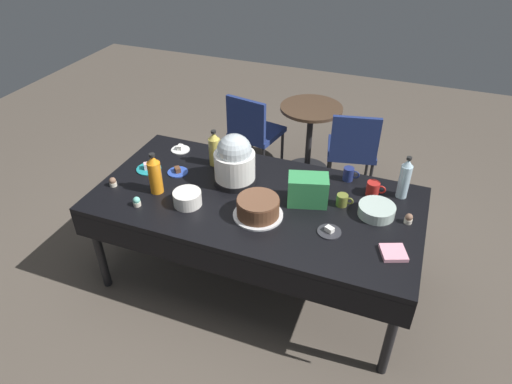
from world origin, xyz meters
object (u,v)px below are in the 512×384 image
cupcake_cocoa (409,219)px  round_cafe_table (310,127)px  dessert_plate_teal (149,168)px  soda_bottle_orange_juice (155,174)px  soda_bottle_ginger_ale (214,149)px  coffee_mug_red (373,189)px  glass_salad_bowl (377,210)px  coffee_mug_olive (343,200)px  dessert_plate_cobalt (178,171)px  cupcake_rose (137,202)px  dessert_plate_white (180,149)px  soda_carton (308,190)px  dessert_plate_coral (314,179)px  frosted_layer_cake (258,208)px  potluck_table (256,205)px  coffee_mug_navy (349,174)px  maroon_chair_right (353,147)px  dessert_plate_charcoal (329,231)px  slow_cooker (235,161)px  maroon_chair_left (253,129)px  ceramic_snack_bowl (187,198)px  cupcake_mint (113,182)px  soda_bottle_water (405,179)px

cupcake_cocoa → round_cafe_table: bearing=124.2°
dessert_plate_teal → soda_bottle_orange_juice: 0.33m
dessert_plate_teal → round_cafe_table: dessert_plate_teal is taller
soda_bottle_ginger_ale → coffee_mug_red: soda_bottle_ginger_ale is taller
glass_salad_bowl → coffee_mug_olive: bearing=173.8°
dessert_plate_cobalt → cupcake_rose: size_ratio=2.22×
dessert_plate_white → round_cafe_table: size_ratio=0.20×
coffee_mug_olive → soda_carton: soda_carton is taller
dessert_plate_coral → soda_bottle_ginger_ale: soda_bottle_ginger_ale is taller
frosted_layer_cake → potluck_table: bearing=114.8°
coffee_mug_navy → maroon_chair_right: same height
dessert_plate_charcoal → potluck_table: bearing=162.5°
coffee_mug_navy → dessert_plate_teal: bearing=-164.6°
dessert_plate_charcoal → glass_salad_bowl: bearing=49.2°
cupcake_rose → soda_carton: (1.04, 0.44, 0.07)m
frosted_layer_cake → cupcake_cocoa: size_ratio=4.78×
dessert_plate_teal → maroon_chair_right: 1.88m
soda_carton → maroon_chair_right: soda_carton is taller
slow_cooker → cupcake_cocoa: (1.19, -0.03, -0.14)m
glass_salad_bowl → coffee_mug_navy: size_ratio=2.01×
slow_cooker → maroon_chair_left: bearing=105.7°
frosted_layer_cake → dessert_plate_coral: frosted_layer_cake is taller
maroon_chair_left → coffee_mug_red: bearing=-39.7°
round_cafe_table → frosted_layer_cake: bearing=-85.8°
potluck_table → glass_salad_bowl: size_ratio=9.36×
round_cafe_table → slow_cooker: bearing=-96.1°
glass_salad_bowl → soda_carton: 0.46m
potluck_table → coffee_mug_olive: coffee_mug_olive is taller
glass_salad_bowl → soda_bottle_ginger_ale: size_ratio=0.84×
maroon_chair_right → round_cafe_table: maroon_chair_right is taller
potluck_table → dessert_plate_cobalt: size_ratio=14.65×
dessert_plate_coral → coffee_mug_olive: (0.25, -0.22, 0.03)m
glass_salad_bowl → soda_bottle_ginger_ale: soda_bottle_ginger_ale is taller
soda_bottle_orange_juice → ceramic_snack_bowl: bearing=-11.8°
dessert_plate_white → soda_bottle_orange_juice: soda_bottle_orange_juice is taller
potluck_table → dessert_plate_coral: size_ratio=13.12×
coffee_mug_red → maroon_chair_right: 1.16m
potluck_table → frosted_layer_cake: (0.08, -0.17, 0.13)m
cupcake_cocoa → cupcake_mint: same height
dessert_plate_cobalt → round_cafe_table: size_ratio=0.21×
dessert_plate_coral → dessert_plate_teal: bearing=-165.9°
glass_salad_bowl → dessert_plate_cobalt: 1.43m
dessert_plate_coral → coffee_mug_red: (0.42, -0.03, 0.04)m
glass_salad_bowl → cupcake_cocoa: glass_salad_bowl is taller
soda_bottle_water → dessert_plate_charcoal: bearing=-123.9°
slow_cooker → dessert_plate_coral: (0.52, 0.22, -0.16)m
potluck_table → dessert_plate_white: (-0.79, 0.39, 0.07)m
cupcake_mint → soda_carton: size_ratio=0.26×
coffee_mug_red → coffee_mug_olive: bearing=-131.2°
slow_cooker → coffee_mug_navy: 0.82m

